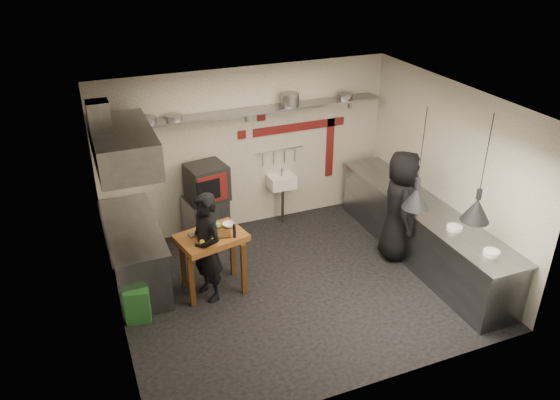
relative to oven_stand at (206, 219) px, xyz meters
name	(u,v)px	position (x,y,z in m)	size (l,w,h in m)	color
floor	(296,286)	(0.88, -1.76, -0.40)	(5.00, 5.00, 0.00)	black
ceiling	(299,103)	(0.88, -1.76, 2.40)	(5.00, 5.00, 0.00)	beige
wall_back	(248,149)	(0.88, 0.34, 1.00)	(5.00, 0.04, 2.80)	beige
wall_front	(378,287)	(0.88, -3.86, 1.00)	(5.00, 0.04, 2.80)	beige
wall_left	(110,238)	(-1.62, -1.76, 1.00)	(0.04, 4.20, 2.80)	beige
wall_right	(448,174)	(3.38, -1.76, 1.00)	(0.04, 4.20, 2.80)	beige
red_band_horiz	(300,127)	(1.83, 0.32, 1.28)	(1.70, 0.02, 0.14)	maroon
red_band_vert	(330,148)	(2.43, 0.32, 0.80)	(0.14, 0.02, 1.10)	maroon
red_tile_a	(261,117)	(1.13, 0.32, 1.55)	(0.14, 0.02, 0.14)	maroon
red_tile_b	(242,135)	(0.78, 0.32, 1.28)	(0.14, 0.02, 0.14)	maroon
back_shelf	(250,111)	(0.88, 0.16, 1.72)	(4.60, 0.34, 0.04)	slate
shelf_bracket_left	(129,129)	(-1.02, 0.31, 1.62)	(0.04, 0.06, 0.24)	slate
shelf_bracket_mid	(247,115)	(0.88, 0.31, 1.62)	(0.04, 0.06, 0.24)	slate
shelf_bracket_right	(350,102)	(2.78, 0.31, 1.62)	(0.04, 0.06, 0.24)	slate
pan_far_left	(146,120)	(-0.77, 0.16, 1.79)	(0.30, 0.30, 0.09)	slate
pan_mid_left	(174,117)	(-0.35, 0.16, 1.78)	(0.26, 0.26, 0.07)	slate
stock_pot	(290,99)	(1.56, 0.16, 1.84)	(0.31, 0.31, 0.20)	slate
pan_right	(345,96)	(2.58, 0.16, 1.78)	(0.27, 0.27, 0.08)	slate
oven_stand	(206,219)	(0.00, 0.00, 0.00)	(0.63, 0.57, 0.80)	slate
combi_oven	(207,182)	(0.05, -0.02, 0.69)	(0.60, 0.56, 0.58)	black
oven_door	(213,189)	(0.07, -0.29, 0.69)	(0.50, 0.03, 0.46)	maroon
oven_glass	(209,190)	(0.00, -0.32, 0.69)	(0.38, 0.02, 0.34)	black
hand_sink	(282,181)	(1.43, 0.16, 0.38)	(0.46, 0.34, 0.22)	silver
sink_tap	(282,172)	(1.43, 0.16, 0.56)	(0.03, 0.03, 0.14)	slate
sink_drain	(283,205)	(1.43, 0.12, -0.06)	(0.06, 0.06, 0.66)	slate
utensil_rail	(279,150)	(1.43, 0.30, 0.92)	(0.02, 0.02, 0.90)	slate
counter_right	(421,232)	(3.03, -1.76, 0.05)	(0.70, 3.80, 0.90)	slate
counter_right_top	(425,206)	(3.03, -1.76, 0.52)	(0.76, 3.90, 0.03)	slate
plate_stack	(491,253)	(3.00, -3.27, 0.56)	(0.21, 0.21, 0.07)	silver
small_bowl_right	(454,228)	(2.98, -2.54, 0.56)	(0.22, 0.22, 0.05)	silver
counter_left	(135,254)	(-1.27, -0.71, 0.05)	(0.70, 1.90, 0.90)	slate
counter_left_top	(131,227)	(-1.27, -0.71, 0.52)	(0.76, 2.00, 0.03)	slate
extractor_hood	(123,146)	(-1.22, -0.71, 1.75)	(0.78, 1.60, 0.50)	slate
hood_duct	(99,120)	(-1.47, -0.71, 2.15)	(0.28, 0.28, 0.50)	slate
green_bin	(138,303)	(-1.40, -1.63, -0.15)	(0.33, 0.33, 0.50)	#225D28
prep_table	(213,263)	(-0.27, -1.38, 0.06)	(0.92, 0.64, 0.92)	brown
cutting_board	(220,234)	(-0.16, -1.43, 0.53)	(0.30, 0.21, 0.03)	#4D2D12
pepper_mill	(234,231)	(0.02, -1.55, 0.62)	(0.04, 0.04, 0.20)	black
lemon_a	(203,242)	(-0.44, -1.58, 0.56)	(0.08, 0.08, 0.08)	yellow
lemon_b	(211,241)	(-0.32, -1.58, 0.56)	(0.08, 0.08, 0.08)	yellow
veg_ball	(217,225)	(-0.13, -1.23, 0.57)	(0.11, 0.11, 0.11)	#60903F
steel_tray	(195,234)	(-0.48, -1.29, 0.54)	(0.18, 0.12, 0.03)	slate
bowl	(229,225)	(0.03, -1.24, 0.55)	(0.18, 0.18, 0.06)	silver
heat_lamp_near	(421,160)	(2.27, -2.49, 1.70)	(0.35, 0.35, 1.40)	black
heat_lamp_far	(484,169)	(2.88, -2.98, 1.66)	(0.38, 0.38, 1.47)	black
chef_left	(207,248)	(-0.38, -1.51, 0.41)	(0.59, 0.39, 1.62)	black
chef_right	(400,206)	(2.70, -1.58, 0.50)	(0.88, 0.57, 1.80)	black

